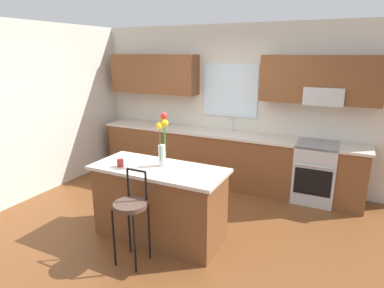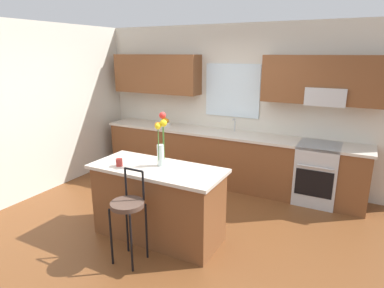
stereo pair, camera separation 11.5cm
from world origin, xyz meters
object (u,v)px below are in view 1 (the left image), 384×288
Objects in this scene: kitchen_island at (159,203)px; bar_stool_near at (131,209)px; mug_ceramic at (120,163)px; oven_range at (315,172)px; flower_vase at (162,140)px; fruit_bowl_oranges at (163,123)px.

bar_stool_near is at bearing -90.00° from kitchen_island.
bar_stool_near is 11.58× the size of mug_ceramic.
oven_range and kitchen_island have the same top height.
mug_ceramic is at bearing -150.85° from flower_vase.
bar_stool_near is at bearing -122.06° from oven_range.
kitchen_island is at bearing -128.88° from oven_range.
bar_stool_near is 4.34× the size of fruit_bowl_oranges.
mug_ceramic is (-2.01, -2.14, 0.51)m from oven_range.
fruit_bowl_oranges is at bearing 108.50° from mug_ceramic.
oven_range is 2.79m from fruit_bowl_oranges.
flower_vase is at bearing -58.78° from fruit_bowl_oranges.
flower_vase is at bearing 29.15° from mug_ceramic.
oven_range is 2.53m from kitchen_island.
bar_stool_near reaches higher than kitchen_island.
kitchen_island is 18.09× the size of mug_ceramic.
flower_vase is at bearing 78.07° from kitchen_island.
oven_range is 3.00m from bar_stool_near.
oven_range is 0.88× the size of bar_stool_near.
bar_stool_near is 0.89m from flower_vase.
flower_vase reaches higher than fruit_bowl_oranges.
flower_vase is (-1.57, -1.90, 0.79)m from oven_range.
fruit_bowl_oranges is (-0.73, 2.17, 0.01)m from mug_ceramic.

